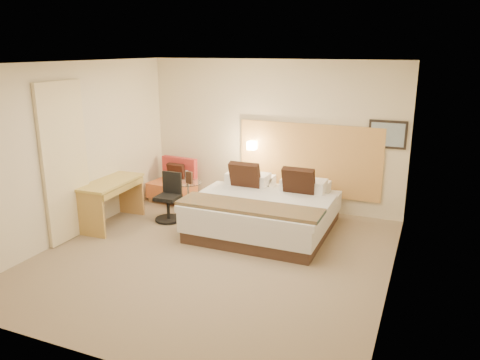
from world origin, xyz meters
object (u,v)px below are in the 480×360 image
at_px(lounge_chair, 174,184).
at_px(side_table, 188,195).
at_px(desk_chair, 169,201).
at_px(bed, 265,210).
at_px(desk, 112,190).

relative_size(lounge_chair, side_table, 1.42).
height_order(lounge_chair, desk_chair, desk_chair).
height_order(bed, side_table, bed).
bearing_deg(desk_chair, desk, -143.55).
bearing_deg(side_table, desk, -128.54).
xyz_separation_m(side_table, desk_chair, (-0.09, -0.50, 0.03)).
distance_m(lounge_chair, desk_chair, 1.13).
height_order(side_table, desk_chair, desk_chair).
height_order(bed, desk, bed).
distance_m(desk, desk_chair, 0.97).
bearing_deg(desk_chair, bed, 6.43).
xyz_separation_m(side_table, desk, (-0.85, -1.06, 0.30)).
distance_m(lounge_chair, side_table, 0.78).
height_order(bed, lounge_chair, bed).
bearing_deg(desk, desk_chair, 36.45).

